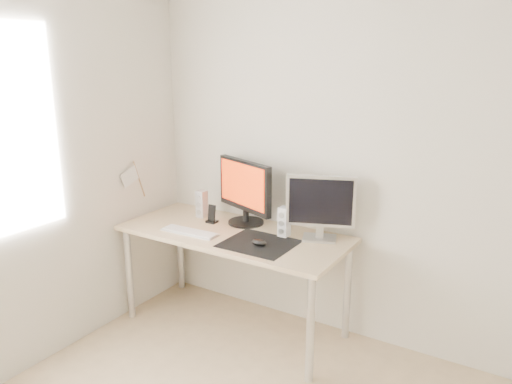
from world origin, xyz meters
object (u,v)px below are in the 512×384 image
at_px(mouse, 259,242).
at_px(speaker_right, 284,222).
at_px(main_monitor, 245,190).
at_px(desk, 234,242).
at_px(keyboard, 190,232).
at_px(speaker_left, 202,204).
at_px(second_monitor, 321,205).
at_px(phone_dock, 212,217).

distance_m(mouse, speaker_right, 0.26).
bearing_deg(mouse, main_monitor, 134.67).
xyz_separation_m(desk, keyboard, (-0.25, -0.18, 0.09)).
xyz_separation_m(speaker_left, speaker_right, (0.73, -0.04, 0.00)).
relative_size(speaker_left, keyboard, 0.48).
bearing_deg(speaker_right, mouse, -101.91).
bearing_deg(desk, second_monitor, 17.56).
bearing_deg(desk, keyboard, -144.37).
bearing_deg(phone_dock, keyboard, -89.98).
height_order(main_monitor, speaker_right, main_monitor).
bearing_deg(second_monitor, mouse, -132.17).
relative_size(mouse, main_monitor, 0.20).
relative_size(mouse, speaker_right, 0.52).
distance_m(mouse, second_monitor, 0.47).
height_order(mouse, second_monitor, second_monitor).
distance_m(main_monitor, second_monitor, 0.60).
height_order(mouse, main_monitor, main_monitor).
relative_size(main_monitor, phone_dock, 3.95).
relative_size(mouse, phone_dock, 0.79).
bearing_deg(phone_dock, mouse, -21.63).
xyz_separation_m(speaker_right, keyboard, (-0.58, -0.29, -0.09)).
height_order(desk, speaker_left, speaker_left).
relative_size(main_monitor, second_monitor, 1.22).
height_order(second_monitor, keyboard, second_monitor).
bearing_deg(speaker_right, desk, -161.95).
bearing_deg(speaker_left, speaker_right, -3.25).
bearing_deg(phone_dock, main_monitor, 26.63).
xyz_separation_m(mouse, speaker_left, (-0.68, 0.28, 0.08)).
relative_size(speaker_left, phone_dock, 1.52).
xyz_separation_m(desk, speaker_left, (-0.39, 0.15, 0.18)).
xyz_separation_m(second_monitor, phone_dock, (-0.81, -0.10, -0.20)).
height_order(mouse, phone_dock, phone_dock).
xyz_separation_m(desk, main_monitor, (-0.03, 0.19, 0.33)).
xyz_separation_m(main_monitor, keyboard, (-0.22, -0.37, -0.25)).
distance_m(second_monitor, keyboard, 0.92).
distance_m(desk, speaker_right, 0.40).
bearing_deg(second_monitor, phone_dock, -173.14).
bearing_deg(speaker_right, keyboard, -153.89).
bearing_deg(main_monitor, speaker_right, -12.34).
relative_size(main_monitor, speaker_left, 2.60).
height_order(speaker_right, keyboard, speaker_right).
relative_size(desk, main_monitor, 3.01).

